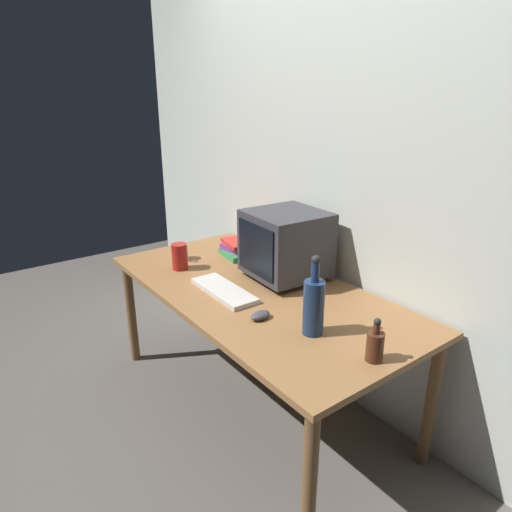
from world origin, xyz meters
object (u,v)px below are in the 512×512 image
Objects in this scene: keyboard at (224,291)px; mug at (182,252)px; metal_canister at (180,257)px; book_stack at (238,248)px; computer_mouse at (260,315)px; crt_monitor at (286,244)px; bottle_short at (375,345)px; bottle_tall at (314,305)px.

keyboard is 0.56m from mug.
mug is at bearing 148.92° from metal_canister.
book_stack is at bearing 138.73° from keyboard.
computer_mouse is at bearing 0.24° from metal_canister.
crt_monitor is at bearing 124.73° from computer_mouse.
crt_monitor is 2.72× the size of metal_canister.
bottle_short reaches higher than metal_canister.
bottle_short is 1.28m from book_stack.
bottle_tall is 1.42× the size of book_stack.
mug is at bearing -116.14° from book_stack.
metal_canister is at bearing -31.08° from mug.
crt_monitor is 3.40× the size of mug.
crt_monitor is 2.29× the size of bottle_short.
crt_monitor is 0.62m from metal_canister.
keyboard is 2.80× the size of metal_canister.
keyboard is at bearing 3.18° from metal_canister.
metal_canister is (-0.42, -0.02, 0.06)m from keyboard.
bottle_tall reaches higher than book_stack.
bottle_tall reaches higher than metal_canister.
keyboard is at bearing 174.11° from computer_mouse.
crt_monitor is at bearing 163.11° from bottle_short.
computer_mouse is 0.29× the size of bottle_tall.
bottle_tall reaches higher than bottle_short.
bottle_tall is 1.01m from book_stack.
bottle_short is at bearing -10.86° from book_stack.
bottle_short is at bearing 8.94° from bottle_tall.
crt_monitor is at bearing 0.90° from book_stack.
keyboard is 2.36× the size of bottle_short.
computer_mouse is at bearing -5.01° from mug.
computer_mouse is 0.76m from metal_canister.
computer_mouse is 0.67× the size of metal_canister.
bottle_tall is 0.99m from metal_canister.
crt_monitor reaches higher than book_stack.
mug is at bearing 175.00° from keyboard.
bottle_short is 1.41m from mug.
bottle_tall is 1.13m from mug.
bottle_tall is at bearing -171.06° from bottle_short.
bottle_short is (0.29, 0.05, -0.07)m from bottle_tall.
bottle_short is (0.52, 0.15, 0.05)m from computer_mouse.
book_stack is (-1.26, 0.24, -0.02)m from bottle_short.
computer_mouse is at bearing -2.60° from keyboard.
crt_monitor reaches higher than keyboard.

